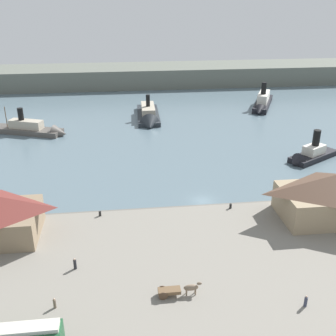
{
  "coord_description": "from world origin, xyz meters",
  "views": [
    {
      "loc": [
        -15.42,
        -70.07,
        38.46
      ],
      "look_at": [
        -5.47,
        12.53,
        2.0
      ],
      "focal_mm": 43.56,
      "sensor_mm": 36.0,
      "label": 1
    }
  ],
  "objects": [
    {
      "name": "pedestrian_standing_center",
      "position": [
        -24.92,
        -28.13,
        1.89
      ],
      "size": [
        0.37,
        0.37,
        1.5
      ],
      "color": "#6B5B4C",
      "rests_on": "quay_promenade"
    },
    {
      "name": "mooring_post_east",
      "position": [
        -19.94,
        -5.49,
        1.65
      ],
      "size": [
        0.44,
        0.44,
        0.9
      ],
      "primitive_type": "cylinder",
      "color": "black",
      "rests_on": "quay_promenade"
    },
    {
      "name": "ground_plane",
      "position": [
        0.0,
        0.0,
        0.0
      ],
      "size": [
        320.0,
        320.0,
        0.0
      ],
      "primitive_type": "plane",
      "color": "slate"
    },
    {
      "name": "ferry_approaching_west",
      "position": [
        34.66,
        66.15,
        1.84
      ],
      "size": [
        14.51,
        23.95,
        10.26
      ],
      "color": "black",
      "rests_on": "ground"
    },
    {
      "name": "ferry_mid_harbor",
      "position": [
        -40.33,
        46.38,
        1.32
      ],
      "size": [
        23.29,
        12.81,
        9.09
      ],
      "color": "#514C47",
      "rests_on": "ground"
    },
    {
      "name": "seawall_edge",
      "position": [
        0.0,
        -3.6,
        0.5
      ],
      "size": [
        110.0,
        0.8,
        1.0
      ],
      "primitive_type": "cube",
      "color": "#666159",
      "rests_on": "ground"
    },
    {
      "name": "pedestrian_by_tram",
      "position": [
        -23.03,
        -20.37,
        2.02
      ],
      "size": [
        0.44,
        0.44,
        1.79
      ],
      "color": "#232328",
      "rests_on": "quay_promenade"
    },
    {
      "name": "ferry_shed_central_terminal",
      "position": [
        21.39,
        -10.58,
        5.44
      ],
      "size": [
        19.26,
        11.07,
        8.35
      ],
      "color": "#998466",
      "rests_on": "quay_promenade"
    },
    {
      "name": "quay_promenade",
      "position": [
        0.0,
        -22.0,
        0.6
      ],
      "size": [
        110.0,
        36.0,
        1.2
      ],
      "primitive_type": "cube",
      "color": "gray",
      "rests_on": "ground"
    },
    {
      "name": "mooring_post_center_west",
      "position": [
        4.06,
        -5.55,
        1.65
      ],
      "size": [
        0.44,
        0.44,
        0.9
      ],
      "primitive_type": "cylinder",
      "color": "black",
      "rests_on": "quay_promenade"
    },
    {
      "name": "horse_cart",
      "position": [
        -9.04,
        -27.71,
        2.13
      ],
      "size": [
        5.84,
        1.4,
        1.87
      ],
      "color": "brown",
      "rests_on": "quay_promenade"
    },
    {
      "name": "ferry_moored_west",
      "position": [
        -6.53,
        55.82,
        1.26
      ],
      "size": [
        7.53,
        24.42,
        10.09
      ],
      "color": "#23282D",
      "rests_on": "ground"
    },
    {
      "name": "far_headland",
      "position": [
        0.0,
        110.0,
        4.0
      ],
      "size": [
        180.0,
        24.0,
        8.0
      ],
      "primitive_type": "cube",
      "color": "#60665B",
      "rests_on": "ground"
    },
    {
      "name": "ferry_departing_north",
      "position": [
        29.98,
        17.58,
        1.35
      ],
      "size": [
        15.56,
        11.67,
        8.85
      ],
      "color": "black",
      "rests_on": "ground"
    },
    {
      "name": "pedestrian_walking_west",
      "position": [
        6.93,
        -31.69,
        1.97
      ],
      "size": [
        0.42,
        0.42,
        1.68
      ],
      "color": "#33384C",
      "rests_on": "quay_promenade"
    }
  ]
}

